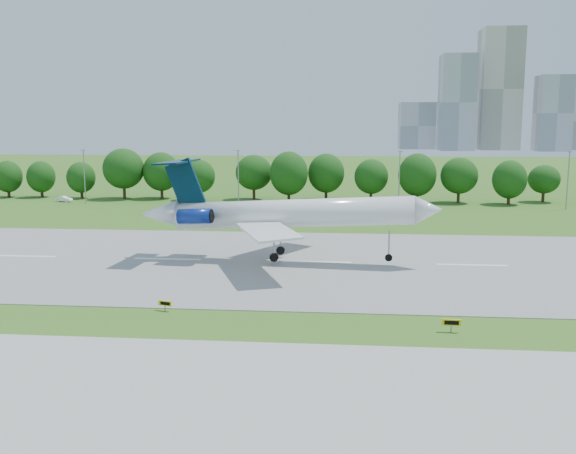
# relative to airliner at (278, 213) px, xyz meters

# --- Properties ---
(ground) EXTENTS (600.00, 600.00, 0.00)m
(ground) POSITION_rel_airliner_xyz_m (5.08, -25.16, -6.54)
(ground) COLOR #305E18
(ground) RESTS_ON ground
(runway) EXTENTS (400.00, 45.00, 0.08)m
(runway) POSITION_rel_airliner_xyz_m (5.08, -0.16, -6.50)
(runway) COLOR gray
(runway) RESTS_ON ground
(taxiway) EXTENTS (400.00, 23.00, 0.08)m
(taxiway) POSITION_rel_airliner_xyz_m (5.08, -43.16, -6.50)
(taxiway) COLOR #ADADA8
(taxiway) RESTS_ON ground
(tree_line) EXTENTS (288.40, 8.40, 10.40)m
(tree_line) POSITION_rel_airliner_xyz_m (5.08, 66.84, -0.36)
(tree_line) COLOR #382314
(tree_line) RESTS_ON ground
(light_poles) EXTENTS (175.90, 0.25, 12.19)m
(light_poles) POSITION_rel_airliner_xyz_m (2.58, 56.84, -0.21)
(light_poles) COLOR gray
(light_poles) RESTS_ON ground
(skyline) EXTENTS (127.00, 52.00, 80.00)m
(skyline) POSITION_rel_airliner_xyz_m (105.25, 365.45, 23.92)
(skyline) COLOR #B2B2B7
(skyline) RESTS_ON ground
(airliner) EXTENTS (39.70, 28.80, 13.10)m
(airliner) POSITION_rel_airliner_xyz_m (0.00, 0.00, 0.00)
(airliner) COLOR white
(airliner) RESTS_ON ground
(taxi_sign_left) EXTENTS (1.43, 0.56, 1.02)m
(taxi_sign_left) POSITION_rel_airliner_xyz_m (-8.58, -23.31, -5.80)
(taxi_sign_left) COLOR gray
(taxi_sign_left) RESTS_ON ground
(taxi_sign_centre) EXTENTS (1.68, 0.30, 1.17)m
(taxi_sign_centre) POSITION_rel_airliner_xyz_m (18.15, -27.32, -5.68)
(taxi_sign_centre) COLOR gray
(taxi_sign_centre) RESTS_ON ground
(service_vehicle_a) EXTENTS (4.19, 2.21, 1.31)m
(service_vehicle_a) POSITION_rel_airliner_xyz_m (-56.37, 59.87, -5.89)
(service_vehicle_a) COLOR white
(service_vehicle_a) RESTS_ON ground
(service_vehicle_b) EXTENTS (4.07, 3.13, 1.29)m
(service_vehicle_b) POSITION_rel_airliner_xyz_m (-22.45, 54.34, -5.90)
(service_vehicle_b) COLOR silver
(service_vehicle_b) RESTS_ON ground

